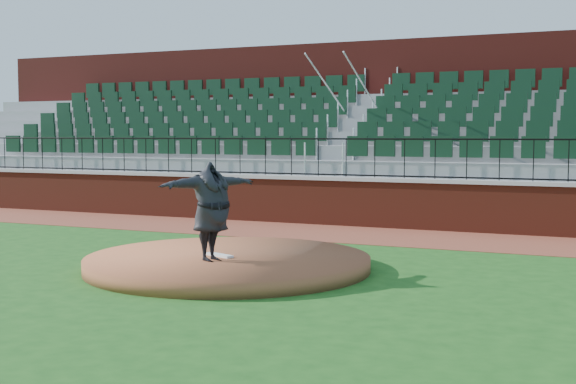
# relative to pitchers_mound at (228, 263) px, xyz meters

# --- Properties ---
(ground) EXTENTS (90.00, 90.00, 0.00)m
(ground) POSITION_rel_pitchers_mound_xyz_m (0.45, 0.11, -0.12)
(ground) COLOR #194C15
(ground) RESTS_ON ground
(warning_track) EXTENTS (34.00, 3.20, 0.01)m
(warning_track) POSITION_rel_pitchers_mound_xyz_m (0.45, 5.51, -0.12)
(warning_track) COLOR brown
(warning_track) RESTS_ON ground
(field_wall) EXTENTS (34.00, 0.35, 1.20)m
(field_wall) POSITION_rel_pitchers_mound_xyz_m (0.45, 7.11, 0.47)
(field_wall) COLOR maroon
(field_wall) RESTS_ON ground
(wall_cap) EXTENTS (34.00, 0.45, 0.10)m
(wall_cap) POSITION_rel_pitchers_mound_xyz_m (0.45, 7.11, 1.12)
(wall_cap) COLOR #B7B7B7
(wall_cap) RESTS_ON field_wall
(wall_railing) EXTENTS (34.00, 0.05, 1.00)m
(wall_railing) POSITION_rel_pitchers_mound_xyz_m (0.45, 7.11, 1.67)
(wall_railing) COLOR black
(wall_railing) RESTS_ON wall_cap
(seating_stands) EXTENTS (34.00, 5.10, 4.60)m
(seating_stands) POSITION_rel_pitchers_mound_xyz_m (0.45, 9.84, 2.18)
(seating_stands) COLOR gray
(seating_stands) RESTS_ON ground
(concourse_wall) EXTENTS (34.00, 0.50, 5.50)m
(concourse_wall) POSITION_rel_pitchers_mound_xyz_m (0.45, 12.64, 2.62)
(concourse_wall) COLOR maroon
(concourse_wall) RESTS_ON ground
(pitchers_mound) EXTENTS (5.10, 5.10, 0.25)m
(pitchers_mound) POSITION_rel_pitchers_mound_xyz_m (0.00, 0.00, 0.00)
(pitchers_mound) COLOR brown
(pitchers_mound) RESTS_ON ground
(pitching_rubber) EXTENTS (0.63, 0.36, 0.04)m
(pitching_rubber) POSITION_rel_pitchers_mound_xyz_m (-0.12, -0.11, 0.15)
(pitching_rubber) COLOR white
(pitching_rubber) RESTS_ON pitchers_mound
(pitcher) EXTENTS (1.22, 2.17, 1.71)m
(pitcher) POSITION_rel_pitchers_mound_xyz_m (0.00, -0.59, 0.98)
(pitcher) COLOR black
(pitcher) RESTS_ON pitchers_mound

